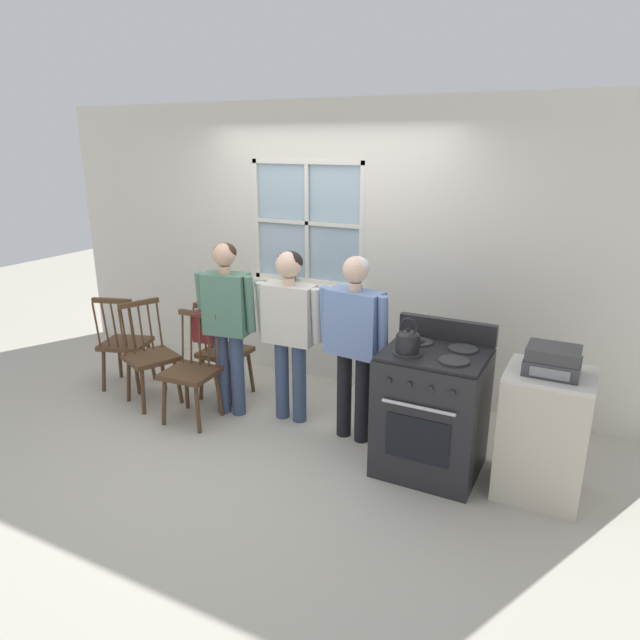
{
  "coord_description": "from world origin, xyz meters",
  "views": [
    {
      "loc": [
        2.39,
        -3.47,
        2.34
      ],
      "look_at": [
        0.46,
        0.3,
        1.0
      ],
      "focal_mm": 32.0,
      "sensor_mm": 36.0,
      "label": 1
    }
  ],
  "objects_px": {
    "chair_near_wall": "(150,357)",
    "stereo": "(553,361)",
    "stove": "(432,410)",
    "handbag": "(205,327)",
    "chair_by_window": "(192,372)",
    "chair_center_cluster": "(125,344)",
    "side_counter": "(543,434)",
    "person_adult_right": "(354,332)",
    "person_teen_center": "(290,319)",
    "kettle": "(408,340)",
    "chair_near_stove": "(223,352)",
    "person_elderly_left": "(227,315)",
    "potted_plant": "(290,275)"
  },
  "relations": [
    {
      "from": "chair_by_window",
      "to": "chair_center_cluster",
      "type": "height_order",
      "value": "same"
    },
    {
      "from": "person_elderly_left",
      "to": "stereo",
      "type": "relative_size",
      "value": 4.51
    },
    {
      "from": "person_adult_right",
      "to": "stove",
      "type": "relative_size",
      "value": 1.39
    },
    {
      "from": "person_adult_right",
      "to": "side_counter",
      "type": "bearing_deg",
      "value": 2.09
    },
    {
      "from": "chair_near_stove",
      "to": "chair_center_cluster",
      "type": "bearing_deg",
      "value": 104.84
    },
    {
      "from": "handbag",
      "to": "chair_center_cluster",
      "type": "bearing_deg",
      "value": 178.87
    },
    {
      "from": "chair_center_cluster",
      "to": "kettle",
      "type": "height_order",
      "value": "kettle"
    },
    {
      "from": "person_teen_center",
      "to": "kettle",
      "type": "distance_m",
      "value": 1.2
    },
    {
      "from": "chair_by_window",
      "to": "kettle",
      "type": "height_order",
      "value": "kettle"
    },
    {
      "from": "stove",
      "to": "handbag",
      "type": "height_order",
      "value": "stove"
    },
    {
      "from": "chair_near_stove",
      "to": "potted_plant",
      "type": "relative_size",
      "value": 4.19
    },
    {
      "from": "chair_near_wall",
      "to": "person_teen_center",
      "type": "bearing_deg",
      "value": -54.86
    },
    {
      "from": "chair_near_stove",
      "to": "handbag",
      "type": "distance_m",
      "value": 0.44
    },
    {
      "from": "person_teen_center",
      "to": "stereo",
      "type": "xyz_separation_m",
      "value": [
        2.07,
        -0.2,
        0.07
      ]
    },
    {
      "from": "chair_center_cluster",
      "to": "stove",
      "type": "xyz_separation_m",
      "value": [
        3.09,
        -0.08,
        0.03
      ]
    },
    {
      "from": "chair_by_window",
      "to": "chair_center_cluster",
      "type": "relative_size",
      "value": 1.0
    },
    {
      "from": "person_teen_center",
      "to": "handbag",
      "type": "height_order",
      "value": "person_teen_center"
    },
    {
      "from": "potted_plant",
      "to": "chair_near_wall",
      "type": "bearing_deg",
      "value": -125.26
    },
    {
      "from": "kettle",
      "to": "handbag",
      "type": "bearing_deg",
      "value": 174.35
    },
    {
      "from": "chair_near_wall",
      "to": "side_counter",
      "type": "xyz_separation_m",
      "value": [
        3.38,
        0.11,
        0.01
      ]
    },
    {
      "from": "person_teen_center",
      "to": "stereo",
      "type": "bearing_deg",
      "value": -7.74
    },
    {
      "from": "chair_by_window",
      "to": "stereo",
      "type": "distance_m",
      "value": 2.87
    },
    {
      "from": "chair_near_wall",
      "to": "chair_near_stove",
      "type": "height_order",
      "value": "same"
    },
    {
      "from": "stereo",
      "to": "stove",
      "type": "bearing_deg",
      "value": -178.32
    },
    {
      "from": "person_adult_right",
      "to": "chair_near_wall",
      "type": "bearing_deg",
      "value": -166.55
    },
    {
      "from": "chair_near_wall",
      "to": "stereo",
      "type": "distance_m",
      "value": 3.43
    },
    {
      "from": "stove",
      "to": "side_counter",
      "type": "bearing_deg",
      "value": 3.25
    },
    {
      "from": "person_elderly_left",
      "to": "chair_near_stove",
      "type": "bearing_deg",
      "value": 125.44
    },
    {
      "from": "handbag",
      "to": "potted_plant",
      "type": "bearing_deg",
      "value": 75.62
    },
    {
      "from": "chair_near_wall",
      "to": "kettle",
      "type": "height_order",
      "value": "kettle"
    },
    {
      "from": "person_teen_center",
      "to": "person_adult_right",
      "type": "distance_m",
      "value": 0.62
    },
    {
      "from": "stove",
      "to": "chair_center_cluster",
      "type": "bearing_deg",
      "value": 178.56
    },
    {
      "from": "chair_by_window",
      "to": "stove",
      "type": "distance_m",
      "value": 2.06
    },
    {
      "from": "chair_center_cluster",
      "to": "person_teen_center",
      "type": "distance_m",
      "value": 1.85
    },
    {
      "from": "chair_center_cluster",
      "to": "stereo",
      "type": "distance_m",
      "value": 3.89
    },
    {
      "from": "chair_near_wall",
      "to": "chair_center_cluster",
      "type": "relative_size",
      "value": 1.0
    },
    {
      "from": "chair_near_stove",
      "to": "side_counter",
      "type": "relative_size",
      "value": 1.05
    },
    {
      "from": "stereo",
      "to": "potted_plant",
      "type": "bearing_deg",
      "value": 157.45
    },
    {
      "from": "kettle",
      "to": "stereo",
      "type": "distance_m",
      "value": 0.93
    },
    {
      "from": "stereo",
      "to": "side_counter",
      "type": "bearing_deg",
      "value": 90.0
    },
    {
      "from": "chair_near_wall",
      "to": "stereo",
      "type": "bearing_deg",
      "value": -65.59
    },
    {
      "from": "chair_by_window",
      "to": "stereo",
      "type": "bearing_deg",
      "value": -0.07
    },
    {
      "from": "chair_by_window",
      "to": "stereo",
      "type": "relative_size",
      "value": 2.78
    },
    {
      "from": "chair_near_wall",
      "to": "chair_near_stove",
      "type": "relative_size",
      "value": 1.0
    },
    {
      "from": "chair_near_wall",
      "to": "side_counter",
      "type": "distance_m",
      "value": 3.39
    },
    {
      "from": "chair_near_wall",
      "to": "person_teen_center",
      "type": "height_order",
      "value": "person_teen_center"
    },
    {
      "from": "person_elderly_left",
      "to": "kettle",
      "type": "distance_m",
      "value": 1.69
    },
    {
      "from": "person_elderly_left",
      "to": "potted_plant",
      "type": "distance_m",
      "value": 1.02
    },
    {
      "from": "person_elderly_left",
      "to": "person_teen_center",
      "type": "bearing_deg",
      "value": 5.68
    },
    {
      "from": "chair_near_stove",
      "to": "stereo",
      "type": "relative_size",
      "value": 2.78
    }
  ]
}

